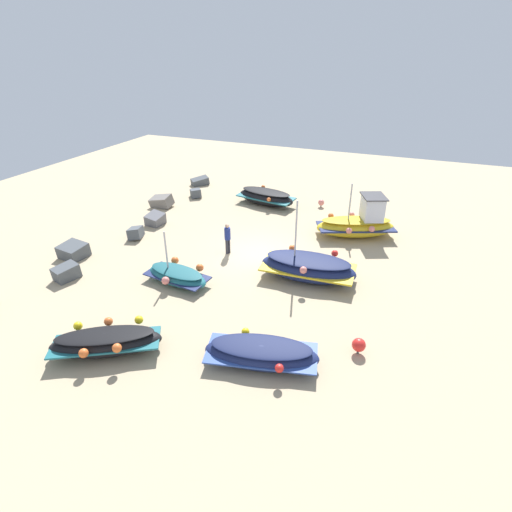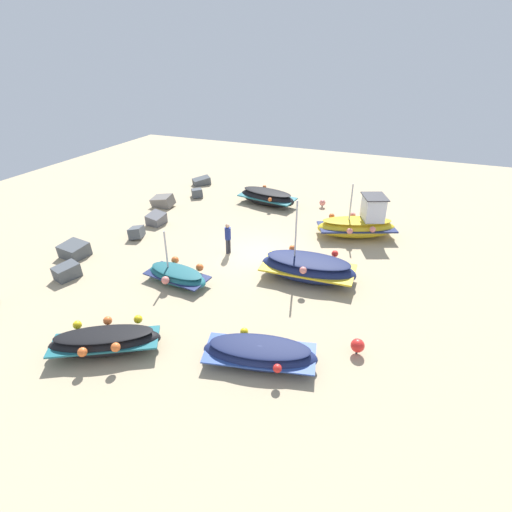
# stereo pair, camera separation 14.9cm
# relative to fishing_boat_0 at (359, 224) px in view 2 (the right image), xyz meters

# --- Properties ---
(ground_plane) EXTENTS (48.28, 48.28, 0.00)m
(ground_plane) POSITION_rel_fishing_boat_0_xyz_m (-4.18, 4.38, -0.77)
(ground_plane) COLOR tan
(fishing_boat_0) EXTENTS (3.45, 4.79, 3.18)m
(fishing_boat_0) POSITION_rel_fishing_boat_0_xyz_m (0.00, 0.00, 0.00)
(fishing_boat_0) COLOR gold
(fishing_boat_0) RESTS_ON ground_plane
(fishing_boat_1) EXTENTS (2.34, 4.20, 0.86)m
(fishing_boat_1) POSITION_rel_fishing_boat_0_xyz_m (-11.77, 1.30, -0.35)
(fishing_boat_1) COLOR navy
(fishing_boat_1) RESTS_ON ground_plane
(fishing_boat_2) EXTENTS (2.44, 4.55, 3.84)m
(fishing_boat_2) POSITION_rel_fishing_boat_0_xyz_m (-5.69, 1.35, -0.16)
(fishing_boat_2) COLOR navy
(fishing_boat_2) RESTS_ON ground_plane
(fishing_boat_3) EXTENTS (1.99, 3.29, 2.51)m
(fishing_boat_3) POSITION_rel_fishing_boat_0_xyz_m (-8.31, 6.81, -0.38)
(fishing_boat_3) COLOR #1E6670
(fishing_boat_3) RESTS_ON ground_plane
(fishing_boat_4) EXTENTS (2.17, 4.28, 1.07)m
(fishing_boat_4) POSITION_rel_fishing_boat_0_xyz_m (2.81, 6.67, -0.22)
(fishing_boat_4) COLOR black
(fishing_boat_4) RESTS_ON ground_plane
(fishing_boat_5) EXTENTS (3.13, 4.03, 0.98)m
(fishing_boat_5) POSITION_rel_fishing_boat_0_xyz_m (-13.34, 6.59, -0.31)
(fishing_boat_5) COLOR black
(fishing_boat_5) RESTS_ON ground_plane
(person_walking) EXTENTS (0.32, 0.32, 1.68)m
(person_walking) POSITION_rel_fishing_boat_0_xyz_m (-4.73, 5.94, 0.19)
(person_walking) COLOR #2D2D38
(person_walking) RESTS_ON ground_plane
(breakwater_rocks) EXTENTS (19.58, 2.75, 1.17)m
(breakwater_rocks) POSITION_rel_fishing_boat_0_xyz_m (-4.60, 12.57, -0.43)
(breakwater_rocks) COLOR slate
(breakwater_rocks) RESTS_ON ground_plane
(mooring_buoy_0) EXTENTS (0.49, 0.49, 0.62)m
(mooring_buoy_0) POSITION_rel_fishing_boat_0_xyz_m (-10.03, -1.73, -0.40)
(mooring_buoy_0) COLOR #3F3F42
(mooring_buoy_0) RESTS_ON ground_plane
(mooring_buoy_1) EXTENTS (0.41, 0.41, 0.53)m
(mooring_buoy_1) POSITION_rel_fishing_boat_0_xyz_m (3.77, 3.03, -0.45)
(mooring_buoy_1) COLOR #3F3F42
(mooring_buoy_1) RESTS_ON ground_plane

